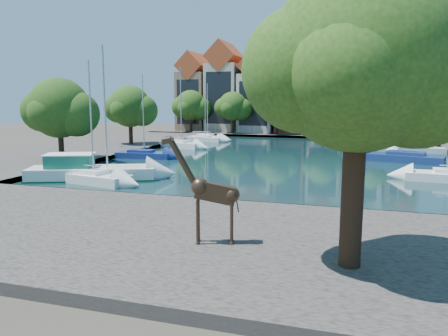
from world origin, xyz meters
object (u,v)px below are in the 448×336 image
(sailboat_left_a, at_px, (94,176))
(sailboat_right_a, at_px, (447,174))
(plane_tree, at_px, (362,67))
(giraffe_statue, at_px, (210,192))
(motorsailer, at_px, (88,169))

(sailboat_left_a, height_order, sailboat_right_a, sailboat_right_a)
(plane_tree, distance_m, sailboat_left_a, 24.56)
(plane_tree, xyz_separation_m, sailboat_right_a, (6.96, 21.99, -7.05))
(plane_tree, xyz_separation_m, giraffe_statue, (-5.88, 0.95, -4.95))
(plane_tree, relative_size, sailboat_right_a, 0.95)
(giraffe_statue, relative_size, sailboat_right_a, 0.40)
(giraffe_statue, height_order, sailboat_left_a, sailboat_left_a)
(motorsailer, relative_size, sailboat_right_a, 0.95)
(giraffe_statue, xyz_separation_m, motorsailer, (-15.05, 13.30, -1.82))
(giraffe_statue, bearing_deg, plane_tree, -9.19)
(plane_tree, bearing_deg, sailboat_right_a, 72.44)
(giraffe_statue, bearing_deg, sailboat_right_a, 58.60)
(plane_tree, height_order, giraffe_statue, plane_tree)
(motorsailer, bearing_deg, giraffe_statue, -41.46)
(giraffe_statue, relative_size, sailboat_left_a, 0.48)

